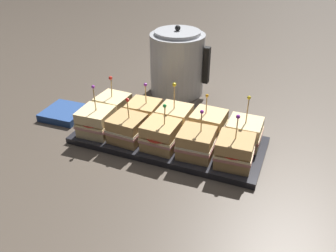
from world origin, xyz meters
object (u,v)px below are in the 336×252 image
(sandwich_front_right, at_px, (196,143))
(sandwich_back_right, at_px, (208,125))
(kettle_steel, at_px, (177,63))
(sandwich_back_far_left, at_px, (113,107))
(napkin_stack, at_px, (65,113))
(sandwich_back_center, at_px, (175,119))
(sandwich_back_far_right, at_px, (244,133))
(sandwich_front_left, at_px, (127,129))
(sandwich_back_left, at_px, (144,113))
(serving_platter, at_px, (168,140))
(sandwich_front_far_left, at_px, (96,122))
(sandwich_front_center, at_px, (162,135))
(sandwich_front_far_right, at_px, (235,151))

(sandwich_front_right, distance_m, sandwich_back_right, 0.10)
(sandwich_front_right, distance_m, kettle_steel, 0.45)
(sandwich_back_far_left, bearing_deg, napkin_stack, -169.79)
(sandwich_back_center, bearing_deg, kettle_steel, 109.78)
(sandwich_front_right, relative_size, sandwich_back_far_left, 0.97)
(sandwich_back_far_right, bearing_deg, sandwich_front_left, -161.63)
(sandwich_front_right, height_order, sandwich_back_left, sandwich_back_left)
(serving_platter, distance_m, sandwich_front_left, 0.13)
(serving_platter, xyz_separation_m, sandwich_front_far_left, (-0.21, -0.05, 0.05))
(serving_platter, distance_m, sandwich_front_far_left, 0.22)
(sandwich_back_left, relative_size, sandwich_back_center, 0.89)
(sandwich_front_far_left, height_order, sandwich_front_center, sandwich_front_far_left)
(sandwich_front_far_left, relative_size, sandwich_back_far_right, 1.01)
(kettle_steel, height_order, napkin_stack, kettle_steel)
(sandwich_front_left, relative_size, sandwich_back_right, 0.99)
(kettle_steel, bearing_deg, sandwich_back_center, -70.22)
(sandwich_back_right, xyz_separation_m, napkin_stack, (-0.49, -0.03, -0.04))
(sandwich_back_far_left, height_order, sandwich_back_far_right, sandwich_back_far_right)
(sandwich_front_center, height_order, napkin_stack, sandwich_front_center)
(sandwich_front_far_left, height_order, sandwich_back_left, sandwich_front_far_left)
(sandwich_front_far_left, relative_size, sandwich_front_right, 1.14)
(kettle_steel, bearing_deg, sandwich_back_left, -89.39)
(sandwich_back_left, bearing_deg, sandwich_back_center, 2.65)
(sandwich_front_far_left, relative_size, sandwich_back_right, 1.14)
(sandwich_front_center, xyz_separation_m, sandwich_front_far_right, (0.20, 0.00, 0.00))
(sandwich_front_far_left, height_order, kettle_steel, kettle_steel)
(sandwich_front_left, bearing_deg, sandwich_back_center, 44.82)
(sandwich_front_right, bearing_deg, sandwich_back_far_left, 162.16)
(sandwich_back_far_right, bearing_deg, sandwich_back_center, 179.81)
(kettle_steel, xyz_separation_m, napkin_stack, (-0.28, -0.33, -0.10))
(sandwich_back_left, bearing_deg, sandwich_front_right, -25.70)
(napkin_stack, bearing_deg, sandwich_back_far_left, 10.21)
(sandwich_front_left, height_order, sandwich_back_far_right, sandwich_back_far_right)
(serving_platter, relative_size, sandwich_front_center, 4.05)
(kettle_steel, bearing_deg, sandwich_back_right, -54.51)
(sandwich_front_left, distance_m, sandwich_back_far_left, 0.15)
(sandwich_front_center, distance_m, kettle_steel, 0.42)
(sandwich_front_right, relative_size, napkin_stack, 1.03)
(sandwich_front_left, height_order, sandwich_front_far_right, sandwich_front_far_right)
(sandwich_front_left, xyz_separation_m, sandwich_back_far_left, (-0.11, 0.10, 0.00))
(sandwich_front_left, relative_size, sandwich_front_right, 0.99)
(sandwich_back_right, bearing_deg, sandwich_back_far_left, -179.87)
(sandwich_front_far_right, xyz_separation_m, sandwich_back_far_left, (-0.42, 0.10, -0.00))
(sandwich_back_far_left, relative_size, sandwich_back_far_right, 0.92)
(serving_platter, distance_m, sandwich_front_far_right, 0.22)
(sandwich_front_left, distance_m, sandwich_back_left, 0.10)
(sandwich_front_right, xyz_separation_m, kettle_steel, (-0.21, 0.40, 0.06))
(sandwich_back_far_left, distance_m, sandwich_back_far_right, 0.42)
(sandwich_back_right, relative_size, kettle_steel, 0.54)
(serving_platter, relative_size, sandwich_front_right, 4.05)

